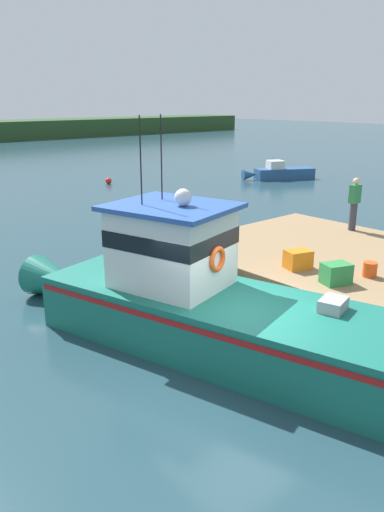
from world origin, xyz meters
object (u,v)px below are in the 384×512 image
(crate_stack_near_edge, at_px, (298,259))
(crate_single_far, at_px, (336,274))
(mooring_buoy_outer, at_px, (168,253))
(bait_bucket, at_px, (370,269))
(moored_boat_near_channel, at_px, (279,173))
(deckhand_by_the_boat, at_px, (354,203))
(main_fishing_boat, at_px, (197,299))
(mooring_buoy_spare_mooring, at_px, (109,181))

(crate_stack_near_edge, bearing_deg, crate_single_far, -100.54)
(mooring_buoy_outer, bearing_deg, crate_single_far, -95.25)
(bait_bucket, relative_size, moored_boat_near_channel, 0.07)
(crate_single_far, bearing_deg, deckhand_by_the_boat, 27.82)
(main_fishing_boat, relative_size, crate_single_far, 16.56)
(deckhand_by_the_boat, relative_size, mooring_buoy_outer, 3.58)
(crate_stack_near_edge, height_order, mooring_buoy_outer, crate_stack_near_edge)
(main_fishing_boat, bearing_deg, deckhand_by_the_boat, 5.49)
(crate_single_far, bearing_deg, moored_boat_near_channel, 42.12)
(moored_boat_near_channel, distance_m, mooring_buoy_spare_mooring, 11.30)
(deckhand_by_the_boat, height_order, mooring_buoy_outer, deckhand_by_the_boat)
(main_fishing_boat, bearing_deg, bait_bucket, -28.28)
(main_fishing_boat, bearing_deg, mooring_buoy_outer, 57.25)
(crate_stack_near_edge, relative_size, mooring_buoy_outer, 1.32)
(main_fishing_boat, bearing_deg, crate_single_far, -32.85)
(crate_stack_near_edge, xyz_separation_m, deckhand_by_the_boat, (4.27, 1.17, 0.63))
(moored_boat_near_channel, relative_size, mooring_buoy_spare_mooring, 12.31)
(bait_bucket, relative_size, deckhand_by_the_boat, 0.21)
(main_fishing_boat, height_order, mooring_buoy_spare_mooring, main_fishing_boat)
(crate_stack_near_edge, bearing_deg, mooring_buoy_outer, 85.92)
(crate_single_far, height_order, bait_bucket, crate_single_far)
(main_fishing_boat, bearing_deg, moored_boat_near_channel, 35.01)
(mooring_buoy_outer, bearing_deg, crate_stack_near_edge, -94.08)
(main_fishing_boat, relative_size, mooring_buoy_outer, 21.79)
(main_fishing_boat, distance_m, mooring_buoy_spare_mooring, 22.26)
(bait_bucket, bearing_deg, crate_stack_near_edge, 117.82)
(crate_single_far, bearing_deg, main_fishing_boat, 147.15)
(deckhand_by_the_boat, distance_m, mooring_buoy_spare_mooring, 19.42)
(deckhand_by_the_boat, bearing_deg, moored_boat_near_channel, 46.03)
(mooring_buoy_spare_mooring, bearing_deg, main_fishing_boat, -117.31)
(main_fishing_boat, distance_m, crate_stack_near_edge, 2.91)
(mooring_buoy_spare_mooring, bearing_deg, crate_single_far, -109.49)
(main_fishing_boat, height_order, deckhand_by_the_boat, main_fishing_boat)
(crate_single_far, height_order, moored_boat_near_channel, crate_single_far)
(crate_single_far, relative_size, deckhand_by_the_boat, 0.37)
(main_fishing_boat, distance_m, moored_boat_near_channel, 24.27)
(crate_single_far, distance_m, deckhand_by_the_boat, 5.12)
(main_fishing_boat, distance_m, mooring_buoy_outer, 6.02)
(deckhand_by_the_boat, bearing_deg, bait_bucket, -143.16)
(mooring_buoy_spare_mooring, relative_size, mooring_buoy_outer, 0.85)
(mooring_buoy_spare_mooring, bearing_deg, bait_bucket, -106.92)
(bait_bucket, distance_m, moored_boat_near_channel, 22.74)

